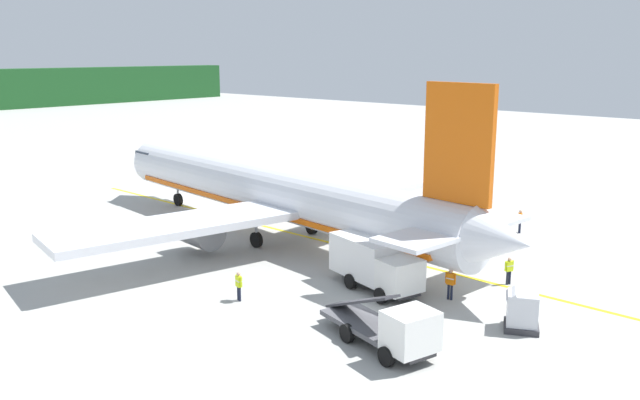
{
  "coord_description": "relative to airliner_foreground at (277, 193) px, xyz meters",
  "views": [
    {
      "loc": [
        -24.91,
        -19.44,
        13.48
      ],
      "look_at": [
        8.5,
        10.73,
        3.43
      ],
      "focal_mm": 37.32,
      "sensor_mm": 36.0,
      "label": 1
    }
  ],
  "objects": [
    {
      "name": "service_truck_baggage",
      "position": [
        -9.92,
        -17.72,
        -2.23
      ],
      "size": [
        3.76,
        7.12,
        2.72
      ],
      "color": "white",
      "rests_on": "ground"
    },
    {
      "name": "crew_supervisor",
      "position": [
        -2.35,
        -16.15,
        -2.33
      ],
      "size": [
        0.29,
        0.62,
        1.78
      ],
      "color": "#191E33",
      "rests_on": "ground"
    },
    {
      "name": "crew_loader_right",
      "position": [
        -10.33,
        -7.57,
        -2.41
      ],
      "size": [
        0.34,
        0.61,
        1.66
      ],
      "color": "#191E33",
      "rests_on": "ground"
    },
    {
      "name": "crew_loader_left",
      "position": [
        13.35,
        -12.71,
        -2.33
      ],
      "size": [
        0.51,
        0.46,
        1.79
      ],
      "color": "#191E33",
      "rests_on": "ground"
    },
    {
      "name": "crew_marshaller",
      "position": [
        2.13,
        -17.41,
        -2.41
      ],
      "size": [
        0.58,
        0.4,
        1.66
      ],
      "color": "#191E33",
      "rests_on": "ground"
    },
    {
      "name": "apron_guide_line",
      "position": [
        1.67,
        -4.43,
        -3.39
      ],
      "size": [
        0.3,
        60.0,
        0.01
      ],
      "primitive_type": "cube",
      "color": "yellow",
      "rests_on": "ground"
    },
    {
      "name": "airliner_foreground",
      "position": [
        0.0,
        0.0,
        0.0
      ],
      "size": [
        34.51,
        41.73,
        11.9
      ],
      "color": "silver",
      "rests_on": "ground"
    },
    {
      "name": "service_truck_fuel",
      "position": [
        -3.86,
        -11.97,
        -1.79
      ],
      "size": [
        3.66,
        6.56,
        2.91
      ],
      "color": "white",
      "rests_on": "ground"
    },
    {
      "name": "cargo_container_near",
      "position": [
        -3.54,
        -20.91,
        -2.43
      ],
      "size": [
        2.24,
        2.24,
        2.02
      ],
      "color": "#333338",
      "rests_on": "ground"
    }
  ]
}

